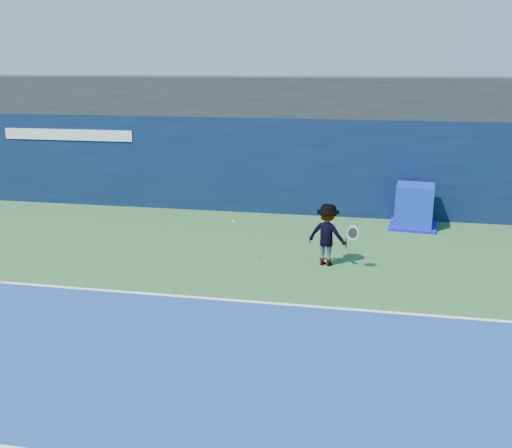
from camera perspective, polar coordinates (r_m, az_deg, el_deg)
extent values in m
plane|color=#2A5E2D|center=(9.05, -8.04, -14.92)|extent=(80.00, 80.00, 0.00)
cube|color=white|center=(11.61, -3.27, -7.55)|extent=(24.00, 0.10, 0.01)
cube|color=black|center=(19.05, 2.93, 12.70)|extent=(36.00, 3.00, 1.20)
cube|color=#0A1837|center=(18.30, 2.40, 5.96)|extent=(36.00, 1.00, 3.00)
cube|color=white|center=(19.96, -18.33, 8.47)|extent=(4.50, 0.04, 0.35)
cube|color=#0C26AB|center=(17.13, 15.54, 1.75)|extent=(1.15, 1.15, 1.25)
cube|color=#100DB7|center=(17.28, 15.40, -0.14)|extent=(1.44, 1.44, 0.08)
imported|color=silver|center=(13.44, 7.14, -1.06)|extent=(1.08, 0.81, 1.48)
cylinder|color=black|center=(13.21, 9.00, -1.84)|extent=(0.07, 0.13, 0.23)
torus|color=white|center=(13.09, 9.65, -0.90)|extent=(0.27, 0.15, 0.26)
cylinder|color=black|center=(13.09, 9.65, -0.90)|extent=(0.23, 0.12, 0.22)
sphere|color=#E0FB1B|center=(13.25, -2.30, 0.28)|extent=(0.06, 0.06, 0.06)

